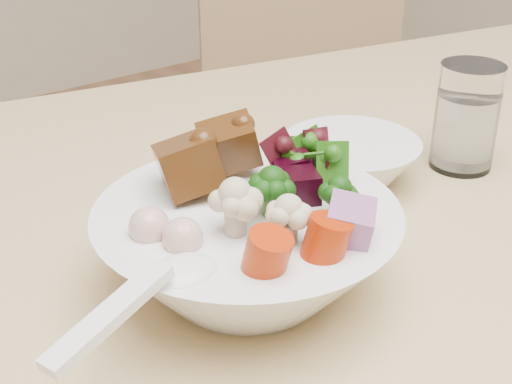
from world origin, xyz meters
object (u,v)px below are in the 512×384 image
side_bowl (351,162)px  chair_far (312,178)px  food_bowl (248,242)px  water_glass (466,121)px

side_bowl → chair_far: bearing=49.8°
chair_far → food_bowl: bearing=-109.5°
food_bowl → side_bowl: size_ratio=1.70×
side_bowl → water_glass: bearing=-20.5°
food_bowl → water_glass: food_bowl is taller
chair_far → food_bowl: food_bowl is taller
water_glass → side_bowl: (-0.12, 0.04, -0.03)m
water_glass → side_bowl: bearing=159.5°
chair_far → water_glass: bearing=-92.6°
chair_far → side_bowl: chair_far is taller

